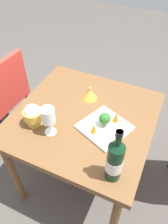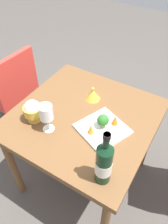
# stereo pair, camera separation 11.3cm
# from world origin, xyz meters

# --- Properties ---
(ground_plane) EXTENTS (8.00, 8.00, 0.00)m
(ground_plane) POSITION_xyz_m (0.00, 0.00, 0.00)
(ground_plane) COLOR #4C4742
(dining_table) EXTENTS (0.84, 0.84, 0.73)m
(dining_table) POSITION_xyz_m (0.00, 0.00, 0.64)
(dining_table) COLOR brown
(dining_table) RESTS_ON ground_plane
(chair_near_window) EXTENTS (0.42, 0.42, 0.85)m
(chair_near_window) POSITION_xyz_m (0.14, 0.79, 0.53)
(chair_near_window) COLOR red
(chair_near_window) RESTS_ON ground_plane
(wine_bottle) EXTENTS (0.08, 0.08, 0.33)m
(wine_bottle) POSITION_xyz_m (-0.31, -0.29, 0.86)
(wine_bottle) COLOR black
(wine_bottle) RESTS_ON dining_table
(wine_glass) EXTENTS (0.08, 0.08, 0.18)m
(wine_glass) POSITION_xyz_m (-0.20, 0.12, 0.86)
(wine_glass) COLOR white
(wine_glass) RESTS_ON dining_table
(rice_bowl) EXTENTS (0.11, 0.11, 0.14)m
(rice_bowl) POSITION_xyz_m (-0.18, 0.24, 0.80)
(rice_bowl) COLOR gold
(rice_bowl) RESTS_ON dining_table
(rice_bowl_lid) EXTENTS (0.10, 0.10, 0.09)m
(rice_bowl_lid) POSITION_xyz_m (0.16, 0.03, 0.77)
(rice_bowl_lid) COLOR gold
(rice_bowl_lid) RESTS_ON dining_table
(serving_plate) EXTENTS (0.33, 0.33, 0.02)m
(serving_plate) POSITION_xyz_m (-0.04, -0.15, 0.74)
(serving_plate) COLOR white
(serving_plate) RESTS_ON dining_table
(broccoli_floret) EXTENTS (0.07, 0.07, 0.09)m
(broccoli_floret) POSITION_xyz_m (-0.03, -0.14, 0.80)
(broccoli_floret) COLOR #729E4C
(broccoli_floret) RESTS_ON serving_plate
(carrot_garnish_left) EXTENTS (0.04, 0.04, 0.06)m
(carrot_garnish_left) POSITION_xyz_m (-0.11, -0.11, 0.78)
(carrot_garnish_left) COLOR orange
(carrot_garnish_left) RESTS_ON serving_plate
(carrot_garnish_right) EXTENTS (0.04, 0.04, 0.07)m
(carrot_garnish_right) POSITION_xyz_m (0.02, -0.20, 0.78)
(carrot_garnish_right) COLOR orange
(carrot_garnish_right) RESTS_ON serving_plate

